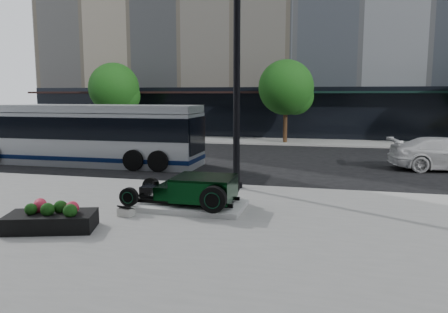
% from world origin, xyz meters
% --- Properties ---
extents(ground, '(120.00, 120.00, 0.00)m').
position_xyz_m(ground, '(0.00, 0.00, 0.00)').
color(ground, black).
rests_on(ground, ground).
extents(sidewalk_near, '(70.00, 17.00, 0.12)m').
position_xyz_m(sidewalk_near, '(0.00, -10.50, 0.06)').
color(sidewalk_near, gray).
rests_on(sidewalk_near, ground).
extents(sidewalk_far, '(70.00, 4.00, 0.12)m').
position_xyz_m(sidewalk_far, '(0.00, 14.00, 0.06)').
color(sidewalk_far, gray).
rests_on(sidewalk_far, ground).
extents(street_trees, '(29.80, 3.80, 5.70)m').
position_xyz_m(street_trees, '(1.15, 13.07, 3.77)').
color(street_trees, black).
rests_on(street_trees, sidewalk_far).
extents(display_plinth, '(3.40, 1.80, 0.15)m').
position_xyz_m(display_plinth, '(0.05, -5.65, 0.20)').
color(display_plinth, silver).
rests_on(display_plinth, sidewalk_near).
extents(hot_rod, '(3.22, 2.00, 0.81)m').
position_xyz_m(hot_rod, '(0.39, -5.65, 0.70)').
color(hot_rod, black).
rests_on(hot_rod, display_plinth).
extents(info_plaque, '(0.44, 0.36, 0.31)m').
position_xyz_m(info_plaque, '(-1.27, -6.88, 0.24)').
color(info_plaque, silver).
rests_on(info_plaque, sidewalk_near).
extents(lamppost, '(0.44, 0.44, 7.98)m').
position_xyz_m(lamppost, '(0.88, -2.54, 3.81)').
color(lamppost, black).
rests_on(lamppost, sidewalk_near).
extents(flower_planter, '(2.31, 1.63, 0.68)m').
position_xyz_m(flower_planter, '(-2.50, -8.45, 0.37)').
color(flower_planter, black).
rests_on(flower_planter, sidewalk_near).
extents(transit_bus, '(12.12, 2.88, 2.92)m').
position_xyz_m(transit_bus, '(-7.91, 1.73, 1.49)').
color(transit_bus, '#B0B5BA').
rests_on(transit_bus, ground).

